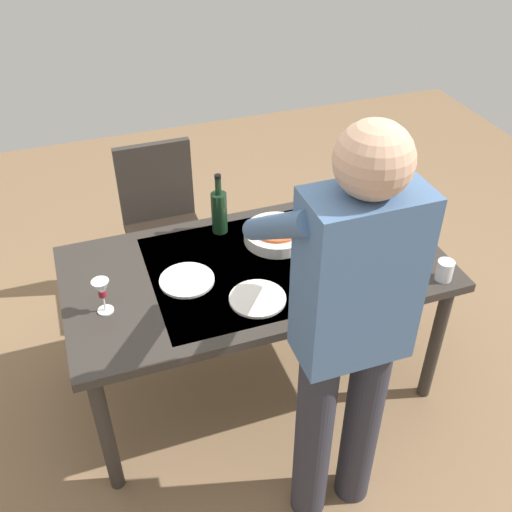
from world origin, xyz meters
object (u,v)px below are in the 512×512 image
at_px(person_server, 349,326).
at_px(wine_glass_right, 102,291).
at_px(chair_near, 162,217).
at_px(wine_glass_left, 357,223).
at_px(dinner_plate_far, 258,298).
at_px(water_cup_near_left, 379,248).
at_px(side_bowl_salad, 389,220).
at_px(wine_bottle, 219,211).
at_px(dining_table, 256,278).
at_px(dinner_plate_near, 187,280).
at_px(water_cup_near_right, 445,270).
at_px(serving_bowl_pasta, 277,234).

height_order(person_server, wine_glass_right, person_server).
distance_m(chair_near, wine_glass_left, 1.12).
relative_size(chair_near, wine_glass_left, 6.03).
bearing_deg(dinner_plate_far, water_cup_near_left, -171.48).
xyz_separation_m(water_cup_near_left, side_bowl_salad, (-0.16, -0.20, -0.02)).
bearing_deg(wine_bottle, dinner_plate_far, 90.46).
height_order(wine_bottle, water_cup_near_left, wine_bottle).
distance_m(water_cup_near_left, side_bowl_salad, 0.26).
bearing_deg(wine_glass_left, dining_table, 1.13).
distance_m(chair_near, water_cup_near_left, 1.24).
bearing_deg(wine_glass_left, dinner_plate_far, 22.15).
relative_size(chair_near, water_cup_near_left, 8.59).
height_order(chair_near, dinner_plate_near, chair_near).
height_order(person_server, water_cup_near_left, person_server).
bearing_deg(person_server, wine_bottle, -81.24).
distance_m(dining_table, chair_near, 0.85).
height_order(person_server, wine_bottle, person_server).
height_order(chair_near, dinner_plate_far, chair_near).
height_order(water_cup_near_right, dinner_plate_near, water_cup_near_right).
xyz_separation_m(side_bowl_salad, dinner_plate_near, (0.99, 0.08, -0.03)).
bearing_deg(wine_glass_right, wine_glass_left, -175.53).
relative_size(wine_glass_left, water_cup_near_left, 1.42).
distance_m(wine_glass_right, serving_bowl_pasta, 0.84).
bearing_deg(chair_near, dinner_plate_far, 100.53).
xyz_separation_m(chair_near, water_cup_near_left, (-0.78, 0.93, 0.25)).
bearing_deg(chair_near, wine_bottle, 110.17).
bearing_deg(serving_bowl_pasta, dinner_plate_near, 18.55).
relative_size(serving_bowl_pasta, dinner_plate_near, 1.30).
bearing_deg(wine_glass_right, dinner_plate_far, 167.07).
bearing_deg(side_bowl_salad, water_cup_near_right, 93.51).
bearing_deg(water_cup_near_right, dining_table, -25.91).
distance_m(side_bowl_salad, dinner_plate_far, 0.80).
xyz_separation_m(serving_bowl_pasta, side_bowl_salad, (-0.53, 0.07, 0.00)).
height_order(water_cup_near_left, dinner_plate_near, water_cup_near_left).
bearing_deg(person_server, water_cup_near_left, -128.35).
bearing_deg(water_cup_near_left, dinner_plate_near, -8.10).
height_order(chair_near, wine_glass_right, chair_near).
relative_size(water_cup_near_right, side_bowl_salad, 0.50).
xyz_separation_m(person_server, dinner_plate_near, (0.39, -0.68, -0.23)).
relative_size(person_server, dinner_plate_far, 7.34).
bearing_deg(chair_near, dining_table, 107.72).
bearing_deg(water_cup_near_left, wine_glass_right, -2.23).
bearing_deg(wine_glass_right, side_bowl_salad, -173.40).
bearing_deg(serving_bowl_pasta, dining_table, 44.25).
distance_m(person_server, side_bowl_salad, 0.99).
bearing_deg(person_server, dinner_plate_near, -60.29).
relative_size(chair_near, water_cup_near_right, 10.21).
bearing_deg(side_bowl_salad, person_server, 51.57).
bearing_deg(side_bowl_salad, dinner_plate_far, 21.03).
height_order(dining_table, serving_bowl_pasta, serving_bowl_pasta).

